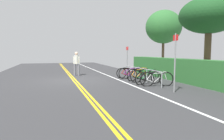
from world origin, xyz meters
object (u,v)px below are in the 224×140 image
object	(u,v)px
sign_post_near	(127,58)
sign_post_far	(175,58)
pedestrian	(77,62)
bicycle_4	(148,78)
bicycle_0	(129,73)
tree_mid	(209,16)
bike_rack	(141,71)
bicycle_1	(132,73)
bicycle_5	(157,79)
tree_near_left	(164,27)
bicycle_2	(139,74)
bicycle_3	(145,76)

from	to	relation	value
sign_post_near	sign_post_far	size ratio (longest dim) A/B	0.87
pedestrian	bicycle_4	bearing A→B (deg)	31.89
sign_post_far	bicycle_0	bearing A→B (deg)	-179.93
bicycle_4	tree_mid	xyz separation A→B (m)	(0.69, 3.15, 3.26)
bike_rack	bicycle_1	size ratio (longest dim) A/B	2.61
bicycle_4	sign_post_near	world-z (taller)	sign_post_near
bicycle_0	bicycle_5	xyz separation A→B (m)	(3.44, 0.08, 0.03)
sign_post_far	tree_near_left	bearing A→B (deg)	151.26
bicycle_1	sign_post_far	world-z (taller)	sign_post_far
bicycle_0	tree_near_left	world-z (taller)	tree_near_left
bicycle_2	bicycle_5	world-z (taller)	bicycle_2
bicycle_2	bike_rack	bearing A→B (deg)	-7.84
bicycle_3	tree_mid	xyz separation A→B (m)	(1.43, 2.99, 3.25)
bicycle_1	bicycle_0	bearing A→B (deg)	178.74
pedestrian	tree_mid	xyz separation A→B (m)	(5.72, 6.28, 2.61)
bicycle_3	bicycle_5	distance (m)	1.43
sign_post_near	pedestrian	bearing A→B (deg)	-108.10
bicycle_0	bicycle_2	xyz separation A→B (m)	(1.32, 0.09, 0.03)
bicycle_4	sign_post_far	world-z (taller)	sign_post_far
bike_rack	bicycle_5	world-z (taller)	bike_rack
bicycle_1	bicycle_4	xyz separation A→B (m)	(2.15, -0.01, -0.03)
bicycle_2	tree_near_left	world-z (taller)	tree_near_left
sign_post_near	sign_post_far	distance (m)	6.16
bicycle_4	tree_mid	bearing A→B (deg)	77.60
bike_rack	tree_near_left	xyz separation A→B (m)	(-4.52, 4.25, 3.23)
bicycle_3	tree_near_left	distance (m)	7.25
bicycle_1	bicycle_5	size ratio (longest dim) A/B	1.02
bike_rack	bicycle_3	xyz separation A→B (m)	(0.31, 0.10, -0.23)
bicycle_1	bicycle_3	world-z (taller)	bicycle_1
bike_rack	sign_post_near	bearing A→B (deg)	174.39
pedestrian	sign_post_far	size ratio (longest dim) A/B	0.70
bicycle_4	tree_near_left	size ratio (longest dim) A/B	0.33
sign_post_far	tree_mid	size ratio (longest dim) A/B	0.54
bicycle_1	bike_rack	bearing A→B (deg)	2.76
bicycle_1	tree_near_left	world-z (taller)	tree_near_left
pedestrian	tree_near_left	distance (m)	7.98
bicycle_3	sign_post_near	world-z (taller)	sign_post_near
bicycle_4	pedestrian	bearing A→B (deg)	-148.11
bike_rack	bicycle_2	bearing A→B (deg)	172.16
bicycle_5	tree_mid	distance (m)	4.45
bicycle_1	bicycle_4	bearing A→B (deg)	-0.26
bicycle_3	sign_post_far	world-z (taller)	sign_post_far
bicycle_3	tree_mid	world-z (taller)	tree_mid
bicycle_4	tree_near_left	bearing A→B (deg)	142.19
bicycle_1	tree_mid	xyz separation A→B (m)	(2.84, 3.14, 3.24)
bicycle_4	bike_rack	bearing A→B (deg)	176.56
pedestrian	bicycle_1	bearing A→B (deg)	47.47
tree_mid	bicycle_0	bearing A→B (deg)	-137.72
bicycle_2	bicycle_5	xyz separation A→B (m)	(2.13, -0.02, -0.00)
sign_post_near	sign_post_far	bearing A→B (deg)	-2.92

